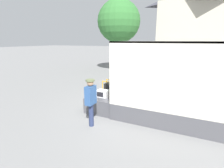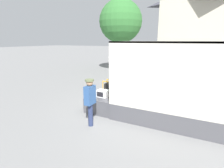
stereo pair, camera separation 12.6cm
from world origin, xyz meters
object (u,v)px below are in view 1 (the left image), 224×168
portable_generator (111,87)px  microwave (103,93)px  street_tree (119,21)px  worker_person (91,98)px

portable_generator → microwave: bearing=-85.4°
street_tree → portable_generator: bearing=-68.5°
microwave → street_tree: bearing=110.0°
worker_person → microwave: bearing=101.2°
microwave → portable_generator: 0.95m
microwave → street_tree: size_ratio=0.07×
portable_generator → street_tree: street_tree is taller
microwave → street_tree: 11.04m
worker_person → street_tree: (-3.80, 11.09, 3.74)m
microwave → worker_person: size_ratio=0.27×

